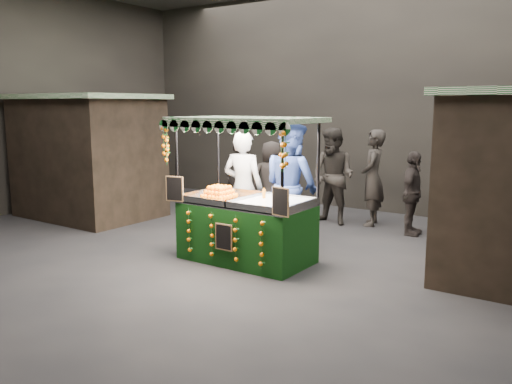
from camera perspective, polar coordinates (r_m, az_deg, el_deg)
The scene contains 13 objects.
ground at distance 8.27m, azimuth -3.80°, elevation -7.34°, with size 12.00×12.00×0.00m, color black.
market_hall at distance 7.98m, azimuth -4.08°, elevation 16.61°, with size 12.10×10.10×5.05m.
neighbour_stall_left at distance 11.83m, azimuth -17.73°, elevation 3.78°, with size 3.00×2.20×2.60m.
juice_stall at distance 8.02m, azimuth -1.13°, elevation -2.79°, with size 2.27×1.34×2.20m.
vendor_grey at distance 8.98m, azimuth -1.40°, elevation 0.43°, with size 0.80×0.61×1.95m.
vendor_blue at distance 8.72m, azimuth 3.85°, elevation 0.67°, with size 1.25×1.13×2.12m.
shopper_0 at distance 11.88m, azimuth -1.89°, elevation 1.84°, with size 0.70×0.60×1.63m.
shopper_1 at distance 10.62m, azimuth 8.37°, elevation 1.69°, with size 1.05×0.88×1.94m.
shopper_2 at distance 12.09m, azimuth -1.21°, elevation 1.72°, with size 0.95×0.57×1.52m.
shopper_3 at distance 10.75m, azimuth 23.55°, elevation 0.64°, with size 1.31×1.18×1.77m.
shopper_4 at distance 11.00m, azimuth 1.67°, elevation 1.29°, with size 0.96×0.91×1.65m.
shopper_6 at distance 10.65m, azimuth 12.55°, elevation 1.51°, with size 0.64×0.80×1.91m.
shopper_7 at distance 10.05m, azimuth 16.58°, elevation -0.15°, with size 0.44×0.93×1.55m.
Camera 1 is at (4.93, -6.19, 2.39)m, focal length 36.86 mm.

